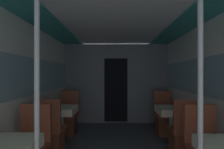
{
  "coord_description": "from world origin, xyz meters",
  "views": [
    {
      "loc": [
        -0.03,
        -0.88,
        1.35
      ],
      "look_at": [
        -0.09,
        2.72,
        1.34
      ],
      "focal_mm": 28.0,
      "sensor_mm": 36.0,
      "label": 1
    }
  ],
  "objects_px": {
    "dining_table_right_1": "(172,113)",
    "chair_left_far_1": "(68,121)",
    "support_pole_left_0": "(37,102)",
    "chair_right_near_1": "(183,138)",
    "chair_left_near_1": "(51,138)",
    "support_pole_right_0": "(200,102)",
    "dining_table_left_1": "(61,113)",
    "chair_right_far_1": "(164,121)"
  },
  "relations": [
    {
      "from": "chair_left_near_1",
      "to": "chair_right_far_1",
      "type": "relative_size",
      "value": 1.0
    },
    {
      "from": "support_pole_left_0",
      "to": "chair_left_far_1",
      "type": "height_order",
      "value": "support_pole_left_0"
    },
    {
      "from": "support_pole_right_0",
      "to": "chair_right_far_1",
      "type": "height_order",
      "value": "support_pole_right_0"
    },
    {
      "from": "support_pole_left_0",
      "to": "chair_right_far_1",
      "type": "bearing_deg",
      "value": 51.54
    },
    {
      "from": "dining_table_right_1",
      "to": "support_pole_left_0",
      "type": "bearing_deg",
      "value": -135.79
    },
    {
      "from": "chair_left_near_1",
      "to": "chair_right_near_1",
      "type": "xyz_separation_m",
      "value": [
        2.17,
        0.0,
        0.0
      ]
    },
    {
      "from": "support_pole_left_0",
      "to": "chair_right_far_1",
      "type": "xyz_separation_m",
      "value": [
        1.84,
        2.32,
        -0.79
      ]
    },
    {
      "from": "support_pole_left_0",
      "to": "dining_table_right_1",
      "type": "bearing_deg",
      "value": 44.21
    },
    {
      "from": "chair_left_far_1",
      "to": "chair_right_far_1",
      "type": "distance_m",
      "value": 2.17
    },
    {
      "from": "chair_left_near_1",
      "to": "dining_table_left_1",
      "type": "bearing_deg",
      "value": 90.0
    },
    {
      "from": "chair_left_far_1",
      "to": "dining_table_right_1",
      "type": "height_order",
      "value": "chair_left_far_1"
    },
    {
      "from": "chair_left_far_1",
      "to": "support_pole_right_0",
      "type": "height_order",
      "value": "support_pole_right_0"
    },
    {
      "from": "support_pole_right_0",
      "to": "chair_right_far_1",
      "type": "xyz_separation_m",
      "value": [
        0.33,
        2.32,
        -0.79
      ]
    },
    {
      "from": "chair_left_near_1",
      "to": "dining_table_right_1",
      "type": "bearing_deg",
      "value": 13.65
    },
    {
      "from": "support_pole_left_0",
      "to": "chair_right_near_1",
      "type": "xyz_separation_m",
      "value": [
        1.84,
        1.26,
        -0.79
      ]
    },
    {
      "from": "dining_table_left_1",
      "to": "chair_right_near_1",
      "type": "height_order",
      "value": "chair_right_near_1"
    },
    {
      "from": "dining_table_right_1",
      "to": "chair_right_far_1",
      "type": "xyz_separation_m",
      "value": [
        0.0,
        0.53,
        -0.3
      ]
    },
    {
      "from": "chair_left_near_1",
      "to": "support_pole_right_0",
      "type": "bearing_deg",
      "value": -34.48
    },
    {
      "from": "chair_right_far_1",
      "to": "support_pole_right_0",
      "type": "bearing_deg",
      "value": 81.94
    },
    {
      "from": "support_pole_right_0",
      "to": "dining_table_right_1",
      "type": "height_order",
      "value": "support_pole_right_0"
    },
    {
      "from": "support_pole_left_0",
      "to": "chair_left_far_1",
      "type": "distance_m",
      "value": 2.47
    },
    {
      "from": "chair_right_near_1",
      "to": "chair_right_far_1",
      "type": "xyz_separation_m",
      "value": [
        0.0,
        1.05,
        0.0
      ]
    },
    {
      "from": "support_pole_left_0",
      "to": "chair_right_near_1",
      "type": "height_order",
      "value": "support_pole_left_0"
    },
    {
      "from": "chair_left_near_1",
      "to": "chair_right_far_1",
      "type": "distance_m",
      "value": 2.41
    },
    {
      "from": "dining_table_right_1",
      "to": "chair_left_far_1",
      "type": "bearing_deg",
      "value": 166.35
    },
    {
      "from": "support_pole_right_0",
      "to": "chair_right_near_1",
      "type": "xyz_separation_m",
      "value": [
        0.33,
        1.26,
        -0.79
      ]
    },
    {
      "from": "support_pole_left_0",
      "to": "support_pole_right_0",
      "type": "height_order",
      "value": "same"
    },
    {
      "from": "dining_table_left_1",
      "to": "chair_left_far_1",
      "type": "distance_m",
      "value": 0.6
    },
    {
      "from": "support_pole_left_0",
      "to": "chair_right_far_1",
      "type": "height_order",
      "value": "support_pole_left_0"
    },
    {
      "from": "support_pole_left_0",
      "to": "dining_table_left_1",
      "type": "relative_size",
      "value": 3.07
    },
    {
      "from": "dining_table_left_1",
      "to": "chair_right_near_1",
      "type": "distance_m",
      "value": 2.25
    },
    {
      "from": "support_pole_left_0",
      "to": "support_pole_right_0",
      "type": "distance_m",
      "value": 1.51
    },
    {
      "from": "support_pole_left_0",
      "to": "chair_left_far_1",
      "type": "xyz_separation_m",
      "value": [
        -0.33,
        2.32,
        -0.79
      ]
    },
    {
      "from": "support_pole_right_0",
      "to": "dining_table_left_1",
      "type": "bearing_deg",
      "value": 135.79
    },
    {
      "from": "support_pole_left_0",
      "to": "chair_left_far_1",
      "type": "bearing_deg",
      "value": 98.06
    },
    {
      "from": "chair_left_near_1",
      "to": "support_pole_right_0",
      "type": "relative_size",
      "value": 0.44
    },
    {
      "from": "chair_left_far_1",
      "to": "chair_left_near_1",
      "type": "bearing_deg",
      "value": 90.0
    },
    {
      "from": "support_pole_right_0",
      "to": "support_pole_left_0",
      "type": "bearing_deg",
      "value": 180.0
    },
    {
      "from": "support_pole_left_0",
      "to": "dining_table_right_1",
      "type": "relative_size",
      "value": 3.07
    },
    {
      "from": "chair_right_far_1",
      "to": "chair_right_near_1",
      "type": "bearing_deg",
      "value": 90.0
    },
    {
      "from": "chair_left_near_1",
      "to": "chair_right_near_1",
      "type": "height_order",
      "value": "same"
    },
    {
      "from": "chair_left_far_1",
      "to": "dining_table_right_1",
      "type": "relative_size",
      "value": 1.34
    }
  ]
}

